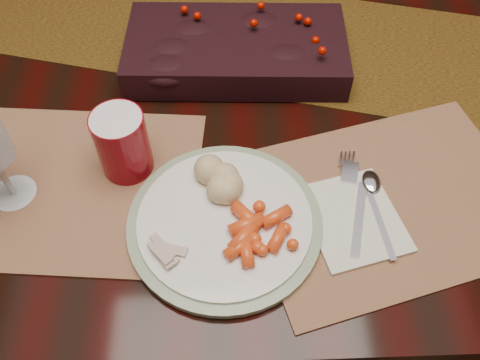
{
  "coord_description": "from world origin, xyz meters",
  "views": [
    {
      "loc": [
        -0.02,
        -0.68,
        1.37
      ],
      "look_at": [
        -0.01,
        -0.27,
        0.8
      ],
      "focal_mm": 38.0,
      "sensor_mm": 36.0,
      "label": 1
    }
  ],
  "objects_px": {
    "dining_table": "(240,194)",
    "red_cup": "(123,143)",
    "baby_carrots": "(259,237)",
    "turkey_shreds": "(171,248)",
    "napkin": "(353,218)",
    "placemat_main": "(388,200)",
    "mashed_potatoes": "(225,175)",
    "dinner_plate": "(225,222)",
    "centerpiece": "(236,46)"
  },
  "relations": [
    {
      "from": "dining_table",
      "to": "red_cup",
      "type": "relative_size",
      "value": 17.02
    },
    {
      "from": "baby_carrots",
      "to": "turkey_shreds",
      "type": "xyz_separation_m",
      "value": [
        -0.12,
        -0.01,
        -0.0
      ]
    },
    {
      "from": "napkin",
      "to": "turkey_shreds",
      "type": "bearing_deg",
      "value": 176.53
    },
    {
      "from": "placemat_main",
      "to": "mashed_potatoes",
      "type": "xyz_separation_m",
      "value": [
        -0.24,
        0.02,
        0.04
      ]
    },
    {
      "from": "dining_table",
      "to": "dinner_plate",
      "type": "xyz_separation_m",
      "value": [
        -0.03,
        -0.31,
        0.39
      ]
    },
    {
      "from": "dining_table",
      "to": "dinner_plate",
      "type": "bearing_deg",
      "value": -95.99
    },
    {
      "from": "red_cup",
      "to": "placemat_main",
      "type": "bearing_deg",
      "value": -11.13
    },
    {
      "from": "mashed_potatoes",
      "to": "red_cup",
      "type": "xyz_separation_m",
      "value": [
        -0.15,
        0.05,
        0.01
      ]
    },
    {
      "from": "napkin",
      "to": "red_cup",
      "type": "relative_size",
      "value": 1.38
    },
    {
      "from": "centerpiece",
      "to": "napkin",
      "type": "height_order",
      "value": "centerpiece"
    },
    {
      "from": "baby_carrots",
      "to": "mashed_potatoes",
      "type": "height_order",
      "value": "mashed_potatoes"
    },
    {
      "from": "red_cup",
      "to": "turkey_shreds",
      "type": "bearing_deg",
      "value": -64.77
    },
    {
      "from": "turkey_shreds",
      "to": "napkin",
      "type": "bearing_deg",
      "value": 11.02
    },
    {
      "from": "mashed_potatoes",
      "to": "red_cup",
      "type": "height_order",
      "value": "red_cup"
    },
    {
      "from": "baby_carrots",
      "to": "napkin",
      "type": "bearing_deg",
      "value": 15.62
    },
    {
      "from": "baby_carrots",
      "to": "dining_table",
      "type": "bearing_deg",
      "value": 92.29
    },
    {
      "from": "mashed_potatoes",
      "to": "dinner_plate",
      "type": "bearing_deg",
      "value": -92.11
    },
    {
      "from": "dining_table",
      "to": "dinner_plate",
      "type": "height_order",
      "value": "dinner_plate"
    },
    {
      "from": "dinner_plate",
      "to": "centerpiece",
      "type": "bearing_deg",
      "value": 85.6
    },
    {
      "from": "centerpiece",
      "to": "turkey_shreds",
      "type": "distance_m",
      "value": 0.4
    },
    {
      "from": "baby_carrots",
      "to": "napkin",
      "type": "height_order",
      "value": "baby_carrots"
    },
    {
      "from": "centerpiece",
      "to": "dinner_plate",
      "type": "relative_size",
      "value": 1.39
    },
    {
      "from": "napkin",
      "to": "baby_carrots",
      "type": "bearing_deg",
      "value": -178.87
    },
    {
      "from": "placemat_main",
      "to": "red_cup",
      "type": "height_order",
      "value": "red_cup"
    },
    {
      "from": "dining_table",
      "to": "baby_carrots",
      "type": "distance_m",
      "value": 0.53
    },
    {
      "from": "placemat_main",
      "to": "baby_carrots",
      "type": "xyz_separation_m",
      "value": [
        -0.19,
        -0.07,
        0.03
      ]
    },
    {
      "from": "placemat_main",
      "to": "napkin",
      "type": "relative_size",
      "value": 2.76
    },
    {
      "from": "dining_table",
      "to": "baby_carrots",
      "type": "relative_size",
      "value": 17.63
    },
    {
      "from": "placemat_main",
      "to": "red_cup",
      "type": "xyz_separation_m",
      "value": [
        -0.39,
        0.08,
        0.06
      ]
    },
    {
      "from": "dining_table",
      "to": "napkin",
      "type": "distance_m",
      "value": 0.51
    },
    {
      "from": "mashed_potatoes",
      "to": "napkin",
      "type": "xyz_separation_m",
      "value": [
        0.18,
        -0.06,
        -0.04
      ]
    },
    {
      "from": "centerpiece",
      "to": "dinner_plate",
      "type": "bearing_deg",
      "value": -94.4
    },
    {
      "from": "dinner_plate",
      "to": "turkey_shreds",
      "type": "xyz_separation_m",
      "value": [
        -0.07,
        -0.05,
        0.01
      ]
    },
    {
      "from": "centerpiece",
      "to": "baby_carrots",
      "type": "bearing_deg",
      "value": -86.94
    },
    {
      "from": "baby_carrots",
      "to": "red_cup",
      "type": "distance_m",
      "value": 0.24
    },
    {
      "from": "dinner_plate",
      "to": "red_cup",
      "type": "distance_m",
      "value": 0.19
    },
    {
      "from": "red_cup",
      "to": "baby_carrots",
      "type": "bearing_deg",
      "value": -37.28
    },
    {
      "from": "centerpiece",
      "to": "placemat_main",
      "type": "relative_size",
      "value": 0.95
    },
    {
      "from": "centerpiece",
      "to": "red_cup",
      "type": "xyz_separation_m",
      "value": [
        -0.17,
        -0.23,
        0.02
      ]
    },
    {
      "from": "centerpiece",
      "to": "mashed_potatoes",
      "type": "height_order",
      "value": "centerpiece"
    },
    {
      "from": "dinner_plate",
      "to": "red_cup",
      "type": "bearing_deg",
      "value": 142.67
    },
    {
      "from": "napkin",
      "to": "placemat_main",
      "type": "bearing_deg",
      "value": 14.4
    },
    {
      "from": "placemat_main",
      "to": "mashed_potatoes",
      "type": "distance_m",
      "value": 0.24
    },
    {
      "from": "placemat_main",
      "to": "turkey_shreds",
      "type": "height_order",
      "value": "turkey_shreds"
    },
    {
      "from": "centerpiece",
      "to": "placemat_main",
      "type": "height_order",
      "value": "centerpiece"
    },
    {
      "from": "mashed_potatoes",
      "to": "turkey_shreds",
      "type": "relative_size",
      "value": 1.31
    },
    {
      "from": "turkey_shreds",
      "to": "placemat_main",
      "type": "bearing_deg",
      "value": 14.64
    },
    {
      "from": "placemat_main",
      "to": "napkin",
      "type": "xyz_separation_m",
      "value": [
        -0.06,
        -0.03,
        0.0
      ]
    },
    {
      "from": "turkey_shreds",
      "to": "dining_table",
      "type": "bearing_deg",
      "value": 73.75
    },
    {
      "from": "napkin",
      "to": "red_cup",
      "type": "xyz_separation_m",
      "value": [
        -0.33,
        0.11,
        0.05
      ]
    }
  ]
}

